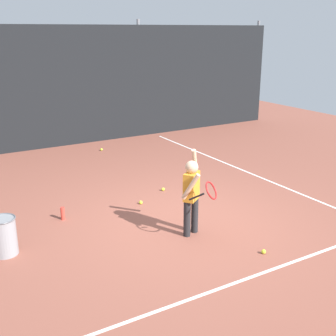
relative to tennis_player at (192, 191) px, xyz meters
name	(u,v)px	position (x,y,z in m)	size (l,w,h in m)	color
ground_plane	(183,221)	(0.15, 0.49, -0.73)	(20.00, 20.00, 0.00)	brown
court_line_baseline	(261,273)	(0.15, -1.44, -0.72)	(9.00, 0.05, 0.00)	white
court_line_sideline	(262,178)	(2.82, 1.49, -0.72)	(0.05, 9.00, 0.00)	white
back_fence_windscreen	(65,87)	(0.15, 6.40, 0.88)	(13.85, 0.08, 3.21)	black
fence_post_2	(139,79)	(2.41, 6.46, 0.95)	(0.09, 0.09, 3.36)	slate
fence_post_3	(256,72)	(6.93, 6.46, 0.95)	(0.09, 0.09, 3.36)	slate
tennis_player	(192,191)	(0.00, 0.00, 0.00)	(0.48, 0.85, 1.35)	#232326
ball_hopper	(4,236)	(-2.65, 0.84, -0.44)	(0.38, 0.38, 0.56)	gray
water_bottle	(63,213)	(-1.57, 1.58, -0.62)	(0.07, 0.07, 0.22)	#D83F33
tennis_ball_0	(141,202)	(-0.12, 1.51, -0.69)	(0.07, 0.07, 0.07)	#CCE033
tennis_ball_2	(101,149)	(0.68, 5.35, -0.69)	(0.07, 0.07, 0.07)	#CCE033
tennis_ball_3	(264,252)	(0.55, -1.05, -0.69)	(0.07, 0.07, 0.07)	#CCE033
tennis_ball_4	(163,189)	(0.58, 1.90, -0.69)	(0.07, 0.07, 0.07)	#CCE033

